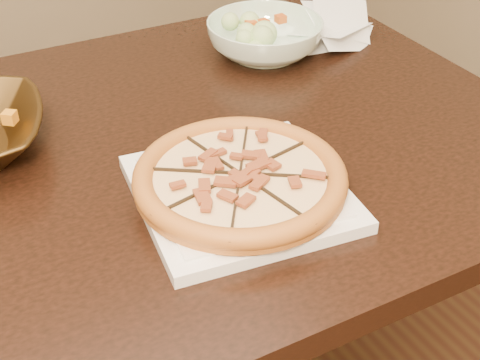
{
  "coord_description": "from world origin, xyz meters",
  "views": [
    {
      "loc": [
        -0.11,
        -0.84,
        1.29
      ],
      "look_at": [
        0.24,
        -0.22,
        0.78
      ],
      "focal_mm": 50.0,
      "sensor_mm": 36.0,
      "label": 1
    }
  ],
  "objects": [
    {
      "name": "salad",
      "position": [
        0.5,
        0.14,
        0.84
      ],
      "size": [
        0.08,
        0.11,
        0.04
      ],
      "color": "#C1DA8F",
      "rests_on": "salad_bowl"
    },
    {
      "name": "cling_film",
      "position": [
        0.66,
        0.12,
        0.78
      ],
      "size": [
        0.18,
        0.16,
        0.05
      ],
      "primitive_type": null,
      "rotation": [
        0.0,
        0.0,
        0.21
      ],
      "color": "white",
      "rests_on": "dining_table"
    },
    {
      "name": "pizza",
      "position": [
        0.24,
        -0.22,
        0.78
      ],
      "size": [
        0.28,
        0.28,
        0.03
      ],
      "color": "#AA6B1D",
      "rests_on": "plate"
    },
    {
      "name": "plate",
      "position": [
        0.24,
        -0.22,
        0.76
      ],
      "size": [
        0.3,
        0.3,
        0.02
      ],
      "color": "white",
      "rests_on": "dining_table"
    },
    {
      "name": "salad_bowl",
      "position": [
        0.5,
        0.14,
        0.78
      ],
      "size": [
        0.22,
        0.22,
        0.07
      ],
      "primitive_type": "imported",
      "rotation": [
        0.0,
        0.0,
        0.02
      ],
      "color": "white",
      "rests_on": "dining_table"
    },
    {
      "name": "dining_table",
      "position": [
        0.13,
        -0.04,
        0.64
      ],
      "size": [
        1.34,
        0.89,
        0.75
      ],
      "color": "black",
      "rests_on": "floor"
    }
  ]
}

